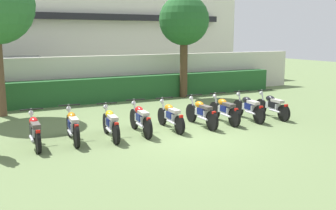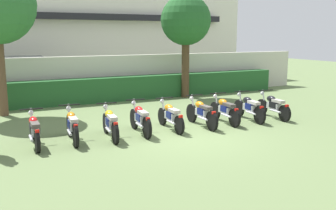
% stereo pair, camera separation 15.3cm
% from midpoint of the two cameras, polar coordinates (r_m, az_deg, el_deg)
% --- Properties ---
extents(ground, '(60.00, 60.00, 0.00)m').
position_cam_midpoint_polar(ground, '(11.28, 2.39, -4.66)').
color(ground, '#607547').
extents(building, '(22.91, 6.50, 7.46)m').
position_cam_midpoint_polar(building, '(26.11, -15.79, 11.75)').
color(building, silver).
rests_on(building, ground).
extents(compound_wall, '(21.76, 0.30, 1.98)m').
position_cam_midpoint_polar(compound_wall, '(17.91, -9.67, 4.02)').
color(compound_wall, beige).
rests_on(compound_wall, ground).
extents(hedge_row, '(17.41, 0.70, 1.06)m').
position_cam_midpoint_polar(hedge_row, '(17.31, -8.91, 2.29)').
color(hedge_row, '#235628').
rests_on(hedge_row, ground).
extents(parked_car, '(4.60, 2.30, 1.89)m').
position_cam_midpoint_polar(parked_car, '(19.94, -21.87, 3.90)').
color(parked_car, black).
rests_on(parked_car, ground).
extents(tree_far_side, '(2.31, 2.31, 4.74)m').
position_cam_midpoint_polar(tree_far_side, '(18.12, 2.13, 12.24)').
color(tree_far_side, '#4C3823').
rests_on(tree_far_side, ground).
extents(motorcycle_in_row_0, '(0.60, 1.81, 0.95)m').
position_cam_midpoint_polar(motorcycle_in_row_0, '(10.74, -19.47, -3.59)').
color(motorcycle_in_row_0, black).
rests_on(motorcycle_in_row_0, ground).
extents(motorcycle_in_row_1, '(0.60, 1.86, 0.98)m').
position_cam_midpoint_polar(motorcycle_in_row_1, '(10.94, -14.29, -2.98)').
color(motorcycle_in_row_1, black).
rests_on(motorcycle_in_row_1, ground).
extents(motorcycle_in_row_2, '(0.60, 1.87, 0.96)m').
position_cam_midpoint_polar(motorcycle_in_row_2, '(11.07, -8.85, -2.67)').
color(motorcycle_in_row_2, black).
rests_on(motorcycle_in_row_2, ground).
extents(motorcycle_in_row_3, '(0.60, 1.91, 0.97)m').
position_cam_midpoint_polar(motorcycle_in_row_3, '(11.52, -4.47, -2.03)').
color(motorcycle_in_row_3, black).
rests_on(motorcycle_in_row_3, ground).
extents(motorcycle_in_row_4, '(0.60, 1.90, 0.94)m').
position_cam_midpoint_polar(motorcycle_in_row_4, '(11.99, 0.01, -1.59)').
color(motorcycle_in_row_4, black).
rests_on(motorcycle_in_row_4, ground).
extents(motorcycle_in_row_5, '(0.60, 1.96, 0.97)m').
position_cam_midpoint_polar(motorcycle_in_row_5, '(12.45, 4.59, -1.11)').
color(motorcycle_in_row_5, black).
rests_on(motorcycle_in_row_5, ground).
extents(motorcycle_in_row_6, '(0.60, 1.89, 0.97)m').
position_cam_midpoint_polar(motorcycle_in_row_6, '(13.00, 7.97, -0.70)').
color(motorcycle_in_row_6, black).
rests_on(motorcycle_in_row_6, ground).
extents(motorcycle_in_row_7, '(0.60, 1.91, 0.96)m').
position_cam_midpoint_polar(motorcycle_in_row_7, '(13.59, 11.47, -0.33)').
color(motorcycle_in_row_7, black).
rests_on(motorcycle_in_row_7, ground).
extents(motorcycle_in_row_8, '(0.60, 1.89, 0.95)m').
position_cam_midpoint_polar(motorcycle_in_row_8, '(14.17, 14.83, -0.07)').
color(motorcycle_in_row_8, black).
rests_on(motorcycle_in_row_8, ground).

